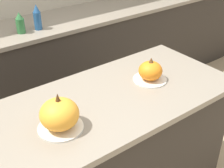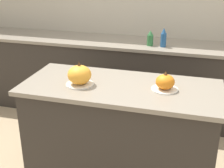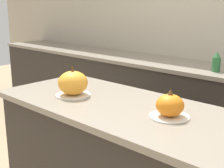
{
  "view_description": "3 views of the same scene",
  "coord_description": "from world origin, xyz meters",
  "px_view_note": "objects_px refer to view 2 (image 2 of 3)",
  "views": [
    {
      "loc": [
        -0.82,
        -1.14,
        1.84
      ],
      "look_at": [
        0.04,
        -0.01,
        1.0
      ],
      "focal_mm": 50.0,
      "sensor_mm": 36.0,
      "label": 1
    },
    {
      "loc": [
        0.54,
        -2.15,
        1.85
      ],
      "look_at": [
        -0.06,
        -0.05,
        0.94
      ],
      "focal_mm": 50.0,
      "sensor_mm": 36.0,
      "label": 2
    },
    {
      "loc": [
        1.12,
        -1.26,
        1.47
      ],
      "look_at": [
        -0.05,
        0.01,
        1.02
      ],
      "focal_mm": 50.0,
      "sensor_mm": 36.0,
      "label": 3
    }
  ],
  "objects_px": {
    "bottle_short": "(150,38)",
    "pumpkin_cake_right": "(165,83)",
    "bottle_tall": "(164,38)",
    "pumpkin_cake_left": "(79,75)"
  },
  "relations": [
    {
      "from": "pumpkin_cake_right",
      "to": "bottle_tall",
      "type": "xyz_separation_m",
      "value": [
        -0.16,
        1.16,
        0.05
      ]
    },
    {
      "from": "pumpkin_cake_left",
      "to": "bottle_short",
      "type": "distance_m",
      "value": 1.3
    },
    {
      "from": "bottle_tall",
      "to": "bottle_short",
      "type": "distance_m",
      "value": 0.15
    },
    {
      "from": "pumpkin_cake_left",
      "to": "pumpkin_cake_right",
      "type": "height_order",
      "value": "pumpkin_cake_left"
    },
    {
      "from": "bottle_tall",
      "to": "pumpkin_cake_right",
      "type": "bearing_deg",
      "value": -82.25
    },
    {
      "from": "bottle_short",
      "to": "pumpkin_cake_left",
      "type": "bearing_deg",
      "value": -105.31
    },
    {
      "from": "pumpkin_cake_right",
      "to": "bottle_short",
      "type": "bearing_deg",
      "value": 104.52
    },
    {
      "from": "pumpkin_cake_right",
      "to": "bottle_tall",
      "type": "bearing_deg",
      "value": 97.75
    },
    {
      "from": "bottle_short",
      "to": "pumpkin_cake_right",
      "type": "bearing_deg",
      "value": -75.48
    },
    {
      "from": "pumpkin_cake_left",
      "to": "bottle_short",
      "type": "bearing_deg",
      "value": 74.69
    }
  ]
}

